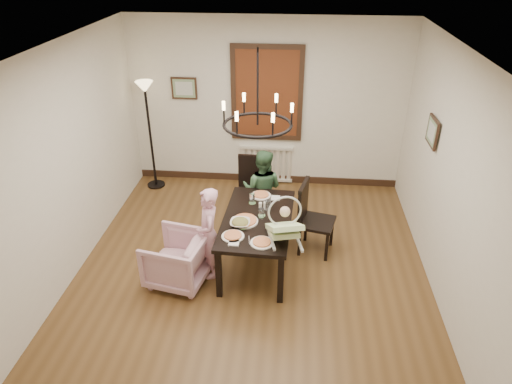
% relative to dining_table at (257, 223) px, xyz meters
% --- Properties ---
extents(room_shell, '(4.51, 5.00, 2.81)m').
position_rel_dining_table_xyz_m(room_shell, '(-0.06, 0.21, 0.77)').
color(room_shell, brown).
rests_on(room_shell, ground).
extents(dining_table, '(0.92, 1.55, 0.71)m').
position_rel_dining_table_xyz_m(dining_table, '(0.00, 0.00, 0.00)').
color(dining_table, black).
rests_on(dining_table, room_shell).
extents(chair_far, '(0.45, 0.45, 1.00)m').
position_rel_dining_table_xyz_m(chair_far, '(-0.19, 1.05, -0.12)').
color(chair_far, black).
rests_on(chair_far, room_shell).
extents(chair_right, '(0.54, 0.54, 1.02)m').
position_rel_dining_table_xyz_m(chair_right, '(0.77, 0.36, -0.11)').
color(chair_right, black).
rests_on(chair_right, room_shell).
extents(armchair, '(0.84, 0.83, 0.65)m').
position_rel_dining_table_xyz_m(armchair, '(-0.96, -0.44, -0.30)').
color(armchair, '#D3A1B4').
rests_on(armchair, room_shell).
extents(elderly_woman, '(0.33, 0.42, 1.01)m').
position_rel_dining_table_xyz_m(elderly_woman, '(-0.58, -0.26, -0.12)').
color(elderly_woman, '#D797AD').
rests_on(elderly_woman, room_shell).
extents(seated_man, '(0.55, 0.46, 1.01)m').
position_rel_dining_table_xyz_m(seated_man, '(-0.01, 0.92, -0.12)').
color(seated_man, '#375C3A').
rests_on(seated_man, room_shell).
extents(baby_bouncer, '(0.54, 0.66, 0.38)m').
position_rel_dining_table_xyz_m(baby_bouncer, '(0.35, -0.43, 0.27)').
color(baby_bouncer, beige).
rests_on(baby_bouncer, dining_table).
extents(salad_bowl, '(0.30, 0.30, 0.07)m').
position_rel_dining_table_xyz_m(salad_bowl, '(-0.19, -0.20, 0.12)').
color(salad_bowl, white).
rests_on(salad_bowl, dining_table).
extents(pizza_platter, '(0.33, 0.33, 0.04)m').
position_rel_dining_table_xyz_m(pizza_platter, '(-0.15, -0.12, 0.10)').
color(pizza_platter, tan).
rests_on(pizza_platter, dining_table).
extents(drinking_glass, '(0.07, 0.07, 0.14)m').
position_rel_dining_table_xyz_m(drinking_glass, '(0.05, -0.01, 0.16)').
color(drinking_glass, silver).
rests_on(drinking_glass, dining_table).
extents(window_blinds, '(1.00, 0.03, 1.40)m').
position_rel_dining_table_xyz_m(window_blinds, '(-0.06, 2.30, 0.97)').
color(window_blinds, '#5B2212').
rests_on(window_blinds, room_shell).
extents(radiator, '(0.92, 0.12, 0.62)m').
position_rel_dining_table_xyz_m(radiator, '(-0.06, 2.32, -0.28)').
color(radiator, silver).
rests_on(radiator, room_shell).
extents(picture_back, '(0.42, 0.03, 0.36)m').
position_rel_dining_table_xyz_m(picture_back, '(-1.41, 2.31, 1.02)').
color(picture_back, black).
rests_on(picture_back, room_shell).
extents(picture_right, '(0.03, 0.42, 0.36)m').
position_rel_dining_table_xyz_m(picture_right, '(2.15, 0.74, 1.02)').
color(picture_right, black).
rests_on(picture_right, room_shell).
extents(floor_lamp, '(0.30, 0.30, 1.80)m').
position_rel_dining_table_xyz_m(floor_lamp, '(-1.96, 1.99, 0.27)').
color(floor_lamp, black).
rests_on(floor_lamp, room_shell).
extents(chandelier, '(0.80, 0.80, 0.04)m').
position_rel_dining_table_xyz_m(chandelier, '(0.00, -0.00, 1.32)').
color(chandelier, black).
rests_on(chandelier, room_shell).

